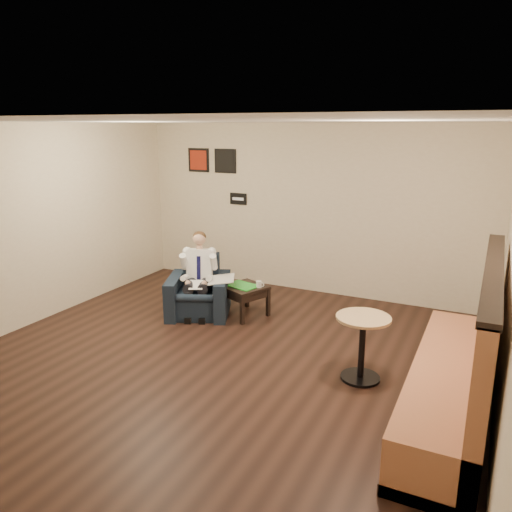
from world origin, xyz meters
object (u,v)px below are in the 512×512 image
at_px(armchair, 198,287).
at_px(cafe_table, 362,348).
at_px(seated_man, 197,279).
at_px(smartphone, 255,284).
at_px(banquette, 453,342).
at_px(side_table, 245,301).
at_px(green_folder, 242,285).
at_px(coffee_mug, 259,284).

xyz_separation_m(armchair, cafe_table, (2.70, -0.91, -0.05)).
bearing_deg(seated_man, cafe_table, -40.35).
distance_m(smartphone, banquette, 3.30).
height_order(armchair, side_table, armchair).
distance_m(side_table, green_folder, 0.24).
bearing_deg(smartphone, banquette, 5.00).
bearing_deg(cafe_table, smartphone, 146.48).
relative_size(side_table, coffee_mug, 5.79).
bearing_deg(coffee_mug, banquette, -28.12).
xyz_separation_m(green_folder, smartphone, (0.15, 0.13, -0.00)).
xyz_separation_m(side_table, smartphone, (0.11, 0.13, 0.23)).
relative_size(seated_man, coffee_mug, 12.16).
xyz_separation_m(side_table, cafe_table, (2.06, -1.16, 0.14)).
relative_size(seated_man, cafe_table, 1.57).
distance_m(green_folder, smartphone, 0.20).
bearing_deg(smartphone, green_folder, -103.96).
xyz_separation_m(green_folder, coffee_mug, (0.25, 0.04, 0.04)).
bearing_deg(cafe_table, banquette, -16.98).
relative_size(green_folder, coffee_mug, 4.74).
bearing_deg(banquette, side_table, 154.21).
bearing_deg(smartphone, armchair, -119.47).
xyz_separation_m(coffee_mug, smartphone, (-0.10, 0.09, -0.04)).
distance_m(smartphone, cafe_table, 2.33).
height_order(side_table, green_folder, green_folder).
bearing_deg(banquette, smartphone, 151.35).
relative_size(armchair, green_folder, 1.94).
relative_size(seated_man, side_table, 2.10).
xyz_separation_m(coffee_mug, banquette, (2.78, -1.48, 0.25)).
relative_size(coffee_mug, cafe_table, 0.13).
height_order(seated_man, green_folder, seated_man).
bearing_deg(cafe_table, side_table, 150.57).
height_order(smartphone, cafe_table, cafe_table).
xyz_separation_m(armchair, side_table, (0.64, 0.25, -0.20)).
bearing_deg(seated_man, armchair, 90.00).
bearing_deg(green_folder, side_table, 10.04).
bearing_deg(banquette, seated_man, 163.13).
distance_m(green_folder, cafe_table, 2.39).
height_order(smartphone, banquette, banquette).
relative_size(smartphone, banquette, 0.05).
height_order(side_table, banquette, banquette).
distance_m(seated_man, cafe_table, 2.78).
relative_size(coffee_mug, smartphone, 0.68).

